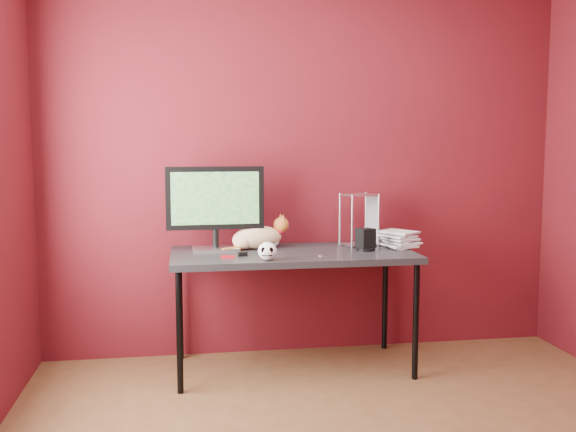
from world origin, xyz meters
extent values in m
cube|color=#510F16|center=(0.00, 1.75, 1.30)|extent=(3.50, 0.02, 2.60)
cube|color=black|center=(-0.15, 1.37, 0.73)|extent=(1.50, 0.70, 0.04)
cylinder|color=black|center=(-0.85, 1.07, 0.35)|extent=(0.04, 0.04, 0.71)
cylinder|color=black|center=(0.55, 1.07, 0.35)|extent=(0.04, 0.04, 0.71)
cylinder|color=black|center=(-0.85, 1.67, 0.35)|extent=(0.04, 0.04, 0.71)
cylinder|color=black|center=(0.55, 1.67, 0.35)|extent=(0.04, 0.04, 0.71)
cube|color=silver|center=(-0.62, 1.49, 0.76)|extent=(0.29, 0.21, 0.02)
cylinder|color=black|center=(-0.62, 1.49, 0.83)|extent=(0.04, 0.04, 0.12)
cube|color=black|center=(-0.62, 1.49, 1.08)|extent=(0.61, 0.06, 0.39)
cube|color=#124314|center=(-0.62, 1.49, 1.08)|extent=(0.54, 0.03, 0.33)
ellipsoid|color=orange|center=(-0.35, 1.52, 0.82)|extent=(0.34, 0.22, 0.15)
ellipsoid|color=orange|center=(-0.44, 1.50, 0.81)|extent=(0.17, 0.16, 0.12)
sphere|color=white|center=(-0.26, 1.54, 0.80)|extent=(0.10, 0.10, 0.10)
sphere|color=#BC6524|center=(-0.20, 1.55, 0.90)|extent=(0.10, 0.10, 0.10)
cone|color=#BC6524|center=(-0.19, 1.52, 0.95)|extent=(0.03, 0.03, 0.04)
cone|color=#BC6524|center=(-0.20, 1.57, 0.95)|extent=(0.03, 0.03, 0.04)
cylinder|color=red|center=(-0.21, 1.54, 0.86)|extent=(0.07, 0.07, 0.01)
cylinder|color=#BC6524|center=(-0.51, 1.45, 0.76)|extent=(0.15, 0.12, 0.03)
ellipsoid|color=white|center=(-0.34, 1.09, 0.80)|extent=(0.11, 0.11, 0.11)
ellipsoid|color=black|center=(-0.37, 1.05, 0.82)|extent=(0.03, 0.01, 0.03)
ellipsoid|color=black|center=(-0.32, 1.05, 0.82)|extent=(0.03, 0.01, 0.03)
cube|color=black|center=(-0.34, 1.04, 0.79)|extent=(0.06, 0.01, 0.01)
cylinder|color=black|center=(0.31, 1.34, 0.76)|extent=(0.12, 0.12, 0.02)
cube|color=black|center=(0.31, 1.34, 0.83)|extent=(0.13, 0.12, 0.12)
imported|color=beige|center=(0.48, 1.42, 0.87)|extent=(0.22, 0.26, 0.24)
imported|color=beige|center=(0.48, 1.42, 1.11)|extent=(0.23, 0.28, 0.24)
imported|color=beige|center=(0.48, 1.42, 1.34)|extent=(0.25, 0.29, 0.24)
imported|color=beige|center=(0.48, 1.42, 1.58)|extent=(0.27, 0.29, 0.24)
imported|color=beige|center=(0.48, 1.42, 1.82)|extent=(0.28, 0.29, 0.24)
cylinder|color=silver|center=(0.22, 1.46, 0.92)|extent=(0.01, 0.01, 0.34)
cylinder|color=silver|center=(0.42, 1.46, 0.92)|extent=(0.01, 0.01, 0.34)
cylinder|color=silver|center=(0.22, 1.62, 0.92)|extent=(0.01, 0.01, 0.34)
cylinder|color=silver|center=(0.42, 1.62, 0.92)|extent=(0.01, 0.01, 0.34)
cube|color=silver|center=(0.32, 1.54, 0.76)|extent=(0.24, 0.21, 0.01)
cube|color=silver|center=(0.32, 1.54, 1.09)|extent=(0.24, 0.21, 0.01)
cube|color=#A00C15|center=(-0.56, 1.20, 0.76)|extent=(0.08, 0.04, 0.02)
cube|color=black|center=(-0.47, 1.26, 0.76)|extent=(0.06, 0.04, 0.03)
cylinder|color=silver|center=(0.00, 1.20, 0.75)|extent=(0.05, 0.05, 0.00)
camera|label=1|loc=(-0.81, -2.51, 1.41)|focal=40.00mm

